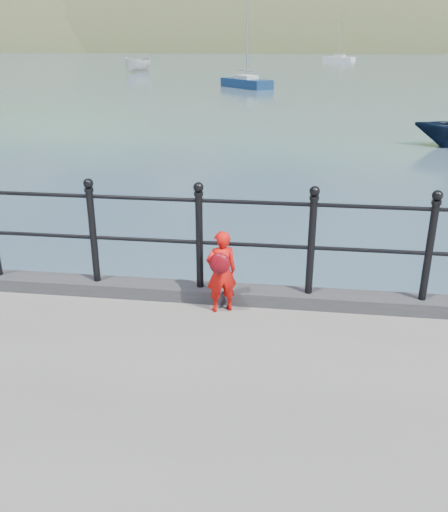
# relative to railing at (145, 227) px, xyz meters

# --- Properties ---
(ground) EXTENTS (600.00, 600.00, 0.00)m
(ground) POSITION_rel_railing_xyz_m (-0.00, 0.15, -1.82)
(ground) COLOR #2D4251
(ground) RESTS_ON ground
(kerb) EXTENTS (60.00, 0.30, 0.15)m
(kerb) POSITION_rel_railing_xyz_m (-0.00, -0.00, -0.75)
(kerb) COLOR #28282B
(kerb) RESTS_ON quay
(railing) EXTENTS (18.11, 0.11, 1.20)m
(railing) POSITION_rel_railing_xyz_m (0.00, 0.00, 0.00)
(railing) COLOR black
(railing) RESTS_ON kerb
(far_shore) EXTENTS (830.00, 200.00, 156.00)m
(far_shore) POSITION_rel_railing_xyz_m (38.34, 239.56, -24.39)
(far_shore) COLOR #333A21
(far_shore) RESTS_ON ground
(child) EXTENTS (0.39, 0.35, 0.91)m
(child) POSITION_rel_railing_xyz_m (0.88, -0.26, -0.36)
(child) COLOR red
(child) RESTS_ON quay
(launch_white) EXTENTS (3.50, 4.83, 1.75)m
(launch_white) POSITION_rel_railing_xyz_m (-17.83, 60.99, -0.95)
(launch_white) COLOR silver
(launch_white) RESTS_ON ground
(sailboat_port) EXTENTS (4.64, 4.99, 7.63)m
(sailboat_port) POSITION_rel_railing_xyz_m (-2.82, 40.62, -1.48)
(sailboat_port) COLOR navy
(sailboat_port) RESTS_ON ground
(sailboat_deep) EXTENTS (5.72, 4.36, 8.43)m
(sailboat_deep) POSITION_rel_railing_xyz_m (8.21, 100.63, -1.48)
(sailboat_deep) COLOR white
(sailboat_deep) RESTS_ON ground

